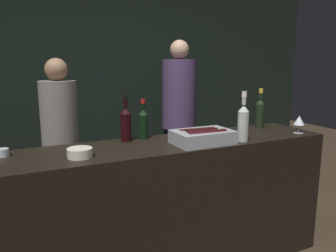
{
  "coord_description": "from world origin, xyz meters",
  "views": [
    {
      "loc": [
        -1.02,
        -1.81,
        1.59
      ],
      "look_at": [
        0.0,
        0.31,
        1.13
      ],
      "focal_mm": 35.0,
      "sensor_mm": 36.0,
      "label": 1
    }
  ],
  "objects_px": {
    "red_wine_bottle_burgundy": "(143,122)",
    "red_wine_bottle_black_foil": "(126,122)",
    "ice_bin_with_bottles": "(203,136)",
    "person_blond_tee": "(179,113)",
    "champagne_bottle": "(260,112)",
    "candle_votive": "(3,153)",
    "person_in_hoodie": "(60,134)",
    "bowl_white": "(80,152)",
    "wine_glass": "(299,121)",
    "white_wine_bottle": "(243,121)"
  },
  "relations": [
    {
      "from": "wine_glass",
      "to": "person_in_hoodie",
      "type": "relative_size",
      "value": 0.09
    },
    {
      "from": "red_wine_bottle_black_foil",
      "to": "person_blond_tee",
      "type": "relative_size",
      "value": 0.19
    },
    {
      "from": "candle_votive",
      "to": "white_wine_bottle",
      "type": "height_order",
      "value": "white_wine_bottle"
    },
    {
      "from": "red_wine_bottle_black_foil",
      "to": "white_wine_bottle",
      "type": "xyz_separation_m",
      "value": [
        0.78,
        -0.38,
        0.01
      ]
    },
    {
      "from": "red_wine_bottle_black_foil",
      "to": "person_blond_tee",
      "type": "bearing_deg",
      "value": 46.01
    },
    {
      "from": "bowl_white",
      "to": "champagne_bottle",
      "type": "bearing_deg",
      "value": 8.72
    },
    {
      "from": "bowl_white",
      "to": "white_wine_bottle",
      "type": "height_order",
      "value": "white_wine_bottle"
    },
    {
      "from": "champagne_bottle",
      "to": "red_wine_bottle_burgundy",
      "type": "height_order",
      "value": "champagne_bottle"
    },
    {
      "from": "red_wine_bottle_black_foil",
      "to": "champagne_bottle",
      "type": "height_order",
      "value": "champagne_bottle"
    },
    {
      "from": "bowl_white",
      "to": "champagne_bottle",
      "type": "distance_m",
      "value": 1.66
    },
    {
      "from": "red_wine_bottle_black_foil",
      "to": "white_wine_bottle",
      "type": "relative_size",
      "value": 0.92
    },
    {
      "from": "red_wine_bottle_burgundy",
      "to": "person_in_hoodie",
      "type": "distance_m",
      "value": 1.08
    },
    {
      "from": "champagne_bottle",
      "to": "person_in_hoodie",
      "type": "relative_size",
      "value": 0.22
    },
    {
      "from": "red_wine_bottle_burgundy",
      "to": "person_blond_tee",
      "type": "distance_m",
      "value": 1.29
    },
    {
      "from": "ice_bin_with_bottles",
      "to": "bowl_white",
      "type": "bearing_deg",
      "value": 178.16
    },
    {
      "from": "ice_bin_with_bottles",
      "to": "bowl_white",
      "type": "distance_m",
      "value": 0.87
    },
    {
      "from": "red_wine_bottle_black_foil",
      "to": "wine_glass",
      "type": "bearing_deg",
      "value": -14.07
    },
    {
      "from": "champagne_bottle",
      "to": "red_wine_bottle_black_foil",
      "type": "bearing_deg",
      "value": 178.47
    },
    {
      "from": "ice_bin_with_bottles",
      "to": "person_blond_tee",
      "type": "height_order",
      "value": "person_blond_tee"
    },
    {
      "from": "person_blond_tee",
      "to": "person_in_hoodie",
      "type": "bearing_deg",
      "value": 128.32
    },
    {
      "from": "person_in_hoodie",
      "to": "red_wine_bottle_black_foil",
      "type": "bearing_deg",
      "value": 8.11
    },
    {
      "from": "bowl_white",
      "to": "wine_glass",
      "type": "distance_m",
      "value": 1.78
    },
    {
      "from": "red_wine_bottle_black_foil",
      "to": "person_blond_tee",
      "type": "distance_m",
      "value": 1.4
    },
    {
      "from": "bowl_white",
      "to": "red_wine_bottle_black_foil",
      "type": "relative_size",
      "value": 0.45
    },
    {
      "from": "candle_votive",
      "to": "person_blond_tee",
      "type": "bearing_deg",
      "value": 30.63
    },
    {
      "from": "red_wine_bottle_burgundy",
      "to": "red_wine_bottle_black_foil",
      "type": "bearing_deg",
      "value": -171.38
    },
    {
      "from": "red_wine_bottle_black_foil",
      "to": "white_wine_bottle",
      "type": "height_order",
      "value": "white_wine_bottle"
    },
    {
      "from": "ice_bin_with_bottles",
      "to": "champagne_bottle",
      "type": "height_order",
      "value": "champagne_bottle"
    },
    {
      "from": "candle_votive",
      "to": "white_wine_bottle",
      "type": "bearing_deg",
      "value": -11.24
    },
    {
      "from": "white_wine_bottle",
      "to": "red_wine_bottle_burgundy",
      "type": "relative_size",
      "value": 1.21
    },
    {
      "from": "white_wine_bottle",
      "to": "person_blond_tee",
      "type": "xyz_separation_m",
      "value": [
        0.19,
        1.38,
        -0.14
      ]
    },
    {
      "from": "red_wine_bottle_black_foil",
      "to": "person_in_hoodie",
      "type": "height_order",
      "value": "person_in_hoodie"
    },
    {
      "from": "wine_glass",
      "to": "red_wine_bottle_burgundy",
      "type": "bearing_deg",
      "value": 163.39
    },
    {
      "from": "bowl_white",
      "to": "ice_bin_with_bottles",
      "type": "bearing_deg",
      "value": -1.84
    },
    {
      "from": "red_wine_bottle_black_foil",
      "to": "champagne_bottle",
      "type": "relative_size",
      "value": 0.98
    },
    {
      "from": "ice_bin_with_bottles",
      "to": "red_wine_bottle_burgundy",
      "type": "height_order",
      "value": "red_wine_bottle_burgundy"
    },
    {
      "from": "person_blond_tee",
      "to": "bowl_white",
      "type": "bearing_deg",
      "value": 169.43
    },
    {
      "from": "red_wine_bottle_black_foil",
      "to": "white_wine_bottle",
      "type": "bearing_deg",
      "value": -25.88
    },
    {
      "from": "wine_glass",
      "to": "candle_votive",
      "type": "relative_size",
      "value": 1.91
    },
    {
      "from": "wine_glass",
      "to": "red_wine_bottle_burgundy",
      "type": "xyz_separation_m",
      "value": [
        -1.24,
        0.37,
        0.03
      ]
    },
    {
      "from": "red_wine_bottle_black_foil",
      "to": "champagne_bottle",
      "type": "distance_m",
      "value": 1.24
    },
    {
      "from": "wine_glass",
      "to": "person_blond_tee",
      "type": "relative_size",
      "value": 0.08
    },
    {
      "from": "bowl_white",
      "to": "red_wine_bottle_black_foil",
      "type": "xyz_separation_m",
      "value": [
        0.4,
        0.28,
        0.11
      ]
    },
    {
      "from": "person_blond_tee",
      "to": "ice_bin_with_bottles",
      "type": "bearing_deg",
      "value": -164.57
    },
    {
      "from": "wine_glass",
      "to": "white_wine_bottle",
      "type": "distance_m",
      "value": 0.61
    },
    {
      "from": "candle_votive",
      "to": "red_wine_bottle_black_foil",
      "type": "xyz_separation_m",
      "value": [
        0.83,
        0.06,
        0.12
      ]
    },
    {
      "from": "person_in_hoodie",
      "to": "candle_votive",
      "type": "bearing_deg",
      "value": -37.29
    },
    {
      "from": "bowl_white",
      "to": "white_wine_bottle",
      "type": "distance_m",
      "value": 1.19
    },
    {
      "from": "candle_votive",
      "to": "person_in_hoodie",
      "type": "distance_m",
      "value": 1.13
    },
    {
      "from": "ice_bin_with_bottles",
      "to": "person_in_hoodie",
      "type": "height_order",
      "value": "person_in_hoodie"
    }
  ]
}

